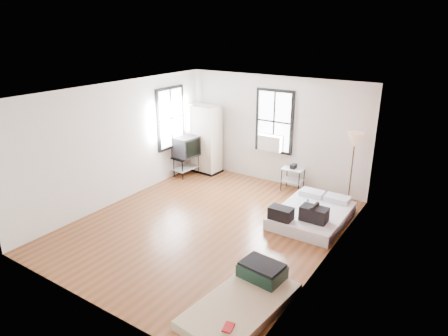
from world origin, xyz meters
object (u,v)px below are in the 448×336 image
Objects in this scene: mattress_bare at (246,297)px; side_table at (293,173)px; tv_stand at (186,148)px; mattress_main at (311,214)px; wardrobe at (204,139)px; floor_lamp at (355,144)px.

mattress_bare is 4.62m from side_table.
side_table is 0.63× the size of tv_stand.
mattress_main is 1.73m from side_table.
tv_stand reaches higher than side_table.
mattress_main is at bearing 99.41° from mattress_bare.
wardrobe is at bearing 160.93° from mattress_main.
mattress_bare is at bearing -74.36° from side_table.
wardrobe is 1.71× the size of tv_stand.
floor_lamp is 4.45m from tv_stand.
mattress_main is 1.09× the size of floor_lamp.
mattress_main is 2.69× the size of side_table.
mattress_main is at bearing -52.06° from side_table.
side_table is 1.77m from floor_lamp.
wardrobe reaches higher than floor_lamp.
tv_stand reaches higher than mattress_main.
wardrobe is (-3.94, 4.36, 0.82)m from mattress_bare.
mattress_bare is 5.94m from wardrobe.
side_table is at bearing 17.28° from tv_stand.
wardrobe is (-3.75, 1.27, 0.78)m from mattress_main.
wardrobe reaches higher than tv_stand.
tv_stand is (-4.16, 3.81, 0.67)m from mattress_bare.
side_table is at bearing 111.39° from mattress_bare.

